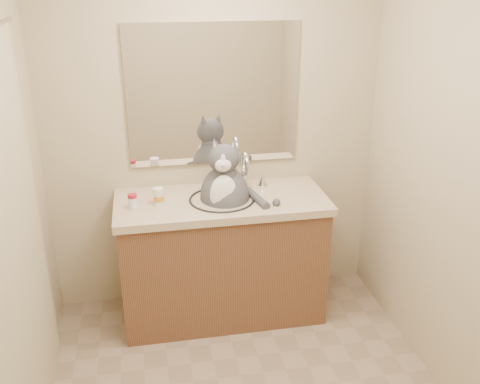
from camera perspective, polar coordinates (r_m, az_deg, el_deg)
name	(u,v)px	position (r m, az deg, el deg)	size (l,w,h in m)	color
room	(254,211)	(2.37, 1.46, -2.02)	(2.22, 2.52, 2.42)	gray
vanity	(222,255)	(3.56, -1.91, -6.71)	(1.34, 0.59, 1.12)	brown
mirror	(214,95)	(3.45, -2.84, 10.27)	(1.10, 0.02, 0.90)	white
shower_curtain	(15,255)	(2.56, -22.88, -6.20)	(0.02, 1.30, 1.93)	beige
cat	(225,193)	(3.36, -1.62, -0.10)	(0.43, 0.43, 0.62)	#46464B
pill_bottle_redcap	(133,201)	(3.28, -11.38, -0.99)	(0.06, 0.06, 0.09)	white
pill_bottle_orange	(159,197)	(3.31, -8.68, -0.51)	(0.08, 0.08, 0.11)	white
grey_canister	(161,198)	(3.35, -8.41, -0.62)	(0.04, 0.04, 0.06)	gray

